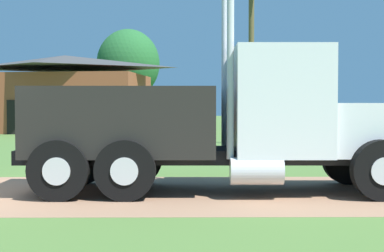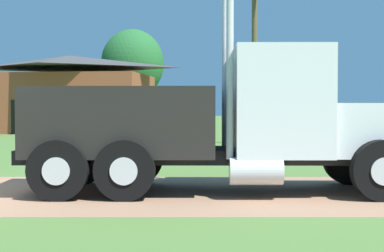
{
  "view_description": "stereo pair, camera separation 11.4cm",
  "coord_description": "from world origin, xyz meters",
  "views": [
    {
      "loc": [
        4.13,
        -11.61,
        1.76
      ],
      "look_at": [
        4.25,
        0.62,
        1.35
      ],
      "focal_mm": 53.29,
      "sensor_mm": 36.0,
      "label": 1
    },
    {
      "loc": [
        4.25,
        -11.61,
        1.76
      ],
      "look_at": [
        4.25,
        0.62,
        1.35
      ],
      "focal_mm": 53.29,
      "sensor_mm": 36.0,
      "label": 2
    }
  ],
  "objects": [
    {
      "name": "truck_foreground_white",
      "position": [
        4.78,
        0.14,
        1.41
      ],
      "size": [
        8.23,
        2.74,
        4.16
      ],
      "color": "black",
      "rests_on": "ground_plane"
    },
    {
      "name": "tree_mid",
      "position": [
        -4.63,
        39.21,
        3.92
      ],
      "size": [
        3.4,
        3.4,
        5.83
      ],
      "color": "#513823",
      "rests_on": "ground_plane"
    },
    {
      "name": "shed_building",
      "position": [
        -4.39,
        28.35,
        2.58
      ],
      "size": [
        12.23,
        9.28,
        5.36
      ],
      "color": "brown",
      "rests_on": "ground_plane"
    },
    {
      "name": "tree_right",
      "position": [
        -0.96,
        38.26,
        5.51
      ],
      "size": [
        5.47,
        5.47,
        8.54
      ],
      "color": "#513823",
      "rests_on": "ground_plane"
    },
    {
      "name": "utility_pole_near",
      "position": [
        7.17,
        15.19,
        4.33
      ],
      "size": [
        1.53,
        1.77,
        8.16
      ],
      "color": "brown",
      "rests_on": "ground_plane"
    }
  ]
}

